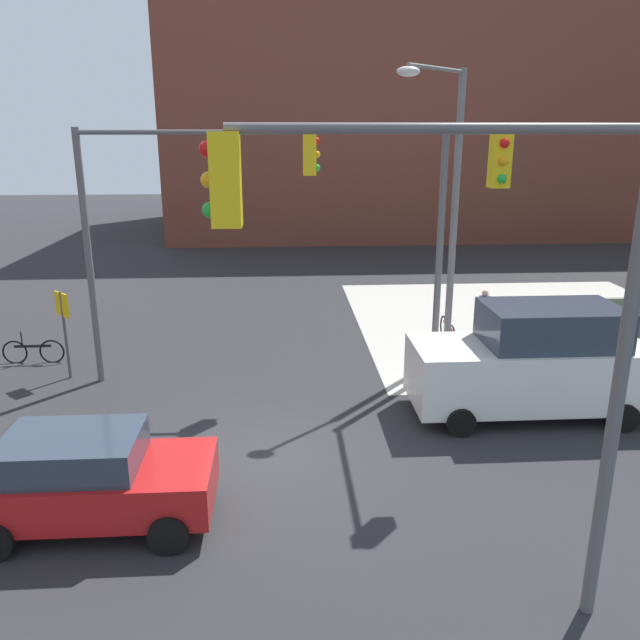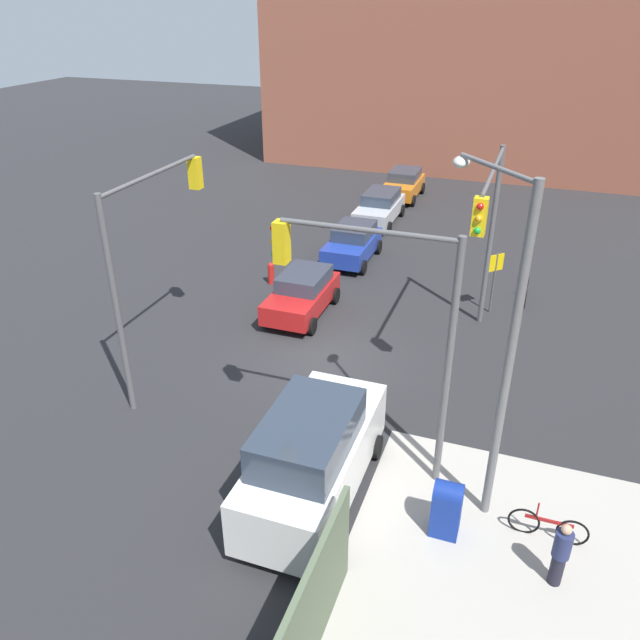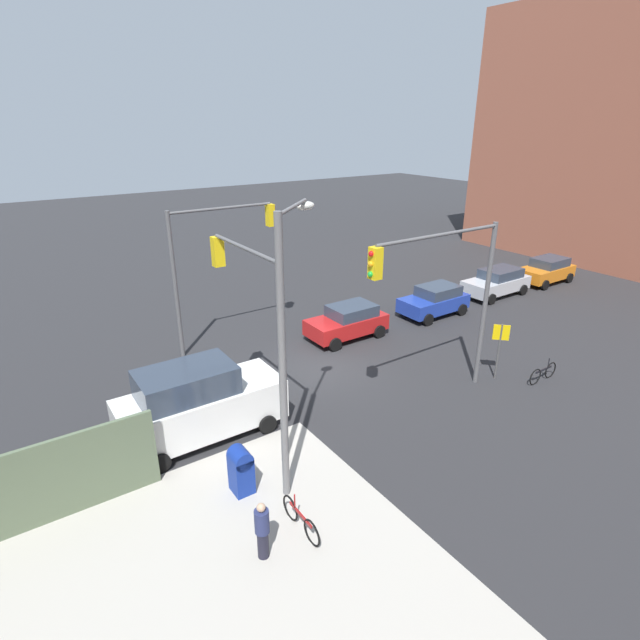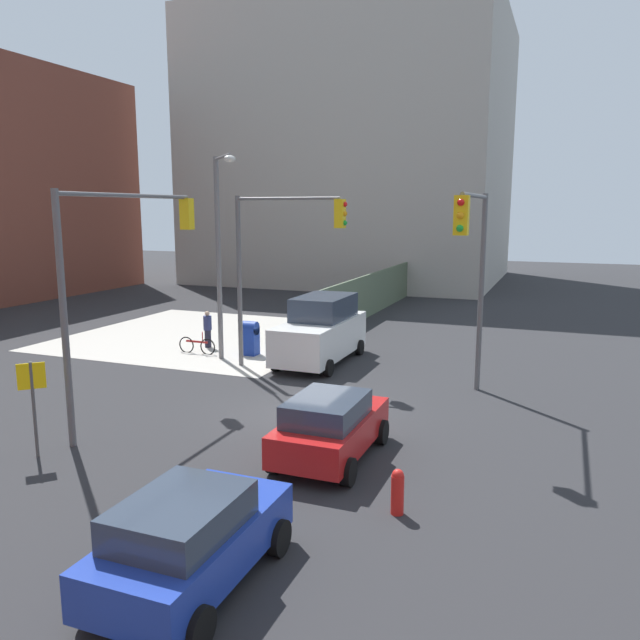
% 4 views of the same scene
% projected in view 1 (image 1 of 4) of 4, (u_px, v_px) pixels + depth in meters
% --- Properties ---
extents(ground_plane, '(120.00, 120.00, 0.00)m').
position_uv_depth(ground_plane, '(267.00, 458.00, 12.67)').
color(ground_plane, '#28282B').
extents(sidewalk_corner, '(12.00, 12.00, 0.01)m').
position_uv_depth(sidewalk_corner, '(529.00, 323.00, 21.82)').
color(sidewalk_corner, '#ADA89E').
rests_on(sidewalk_corner, ground).
extents(building_warehouse_north, '(32.00, 18.00, 15.42)m').
position_uv_depth(building_warehouse_north, '(411.00, 114.00, 43.58)').
color(building_warehouse_north, brown).
rests_on(building_warehouse_north, ground).
extents(traffic_signal_nw_corner, '(5.97, 0.36, 6.50)m').
position_uv_depth(traffic_signal_nw_corner, '(177.00, 204.00, 15.51)').
color(traffic_signal_nw_corner, '#59595B').
rests_on(traffic_signal_nw_corner, ground).
extents(traffic_signal_se_corner, '(5.08, 0.36, 6.50)m').
position_uv_depth(traffic_signal_se_corner, '(474.00, 289.00, 7.21)').
color(traffic_signal_se_corner, '#59595B').
rests_on(traffic_signal_se_corner, ground).
extents(traffic_signal_ne_corner, '(0.36, 4.42, 6.50)m').
position_uv_depth(traffic_signal_ne_corner, '(460.00, 214.00, 14.37)').
color(traffic_signal_ne_corner, '#59595B').
rests_on(traffic_signal_ne_corner, ground).
extents(street_lamp_corner, '(2.15, 1.90, 8.00)m').
position_uv_depth(street_lamp_corner, '(448.00, 197.00, 16.94)').
color(street_lamp_corner, slate).
rests_on(street_lamp_corner, ground).
extents(warning_sign_two_way, '(0.48, 0.48, 2.40)m').
position_uv_depth(warning_sign_two_way, '(64.00, 320.00, 16.43)').
color(warning_sign_two_way, '#4C4C4C').
rests_on(warning_sign_two_way, ground).
extents(mailbox_blue, '(0.56, 0.64, 1.43)m').
position_uv_depth(mailbox_blue, '(489.00, 340.00, 17.61)').
color(mailbox_blue, navy).
rests_on(mailbox_blue, ground).
extents(coupe_red, '(3.92, 2.02, 1.62)m').
position_uv_depth(coupe_red, '(90.00, 478.00, 10.36)').
color(coupe_red, '#B21919').
rests_on(coupe_red, ground).
extents(van_white_delivery, '(5.40, 2.32, 2.62)m').
position_uv_depth(van_white_delivery, '(533.00, 362.00, 14.40)').
color(van_white_delivery, white).
rests_on(van_white_delivery, ground).
extents(pedestrian_crossing, '(0.36, 0.36, 1.62)m').
position_uv_depth(pedestrian_crossing, '(484.00, 313.00, 19.92)').
color(pedestrian_crossing, navy).
rests_on(pedestrian_crossing, ground).
extents(bicycle_leaning_on_fence, '(0.05, 1.75, 0.97)m').
position_uv_depth(bicycle_leaning_on_fence, '(448.00, 331.00, 19.79)').
color(bicycle_leaning_on_fence, black).
rests_on(bicycle_leaning_on_fence, ground).
extents(bicycle_at_crosswalk, '(1.75, 0.05, 0.97)m').
position_uv_depth(bicycle_at_crosswalk, '(33.00, 351.00, 17.90)').
color(bicycle_at_crosswalk, black).
rests_on(bicycle_at_crosswalk, ground).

